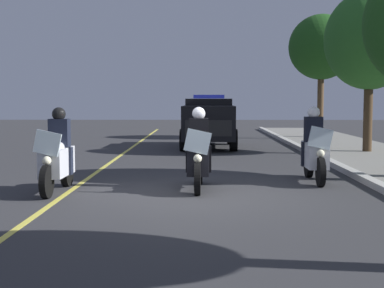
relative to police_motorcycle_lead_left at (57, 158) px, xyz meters
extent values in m
plane|color=#333335|center=(0.35, 2.72, -0.70)|extent=(80.00, 80.00, 0.00)
cube|color=#E0D14C|center=(0.35, 0.23, -0.70)|extent=(48.00, 0.12, 0.01)
cylinder|color=black|center=(0.76, -0.02, -0.38)|extent=(0.64, 0.13, 0.64)
cylinder|color=black|center=(-0.74, 0.02, -0.38)|extent=(0.64, 0.15, 0.64)
cube|color=silver|center=(0.03, 0.00, -0.08)|extent=(1.21, 0.46, 0.56)
ellipsoid|color=silver|center=(0.08, 0.00, 0.22)|extent=(0.57, 0.33, 0.24)
cube|color=silver|center=(0.66, -0.01, 0.35)|extent=(0.07, 0.56, 0.53)
sphere|color=#F9F4CC|center=(0.72, -0.01, 0.02)|extent=(0.17, 0.17, 0.17)
sphere|color=red|center=(0.53, -0.17, 0.28)|extent=(0.09, 0.09, 0.09)
sphere|color=#1933F2|center=(0.54, 0.15, 0.28)|extent=(0.09, 0.09, 0.09)
cube|color=black|center=(-0.20, 0.00, 0.48)|extent=(0.29, 0.41, 0.60)
cube|color=black|center=(-0.13, 0.20, -0.08)|extent=(0.18, 0.14, 0.56)
cube|color=black|center=(-0.14, -0.20, -0.08)|extent=(0.18, 0.14, 0.56)
sphere|color=black|center=(-0.18, 0.00, 0.88)|extent=(0.28, 0.28, 0.28)
cylinder|color=black|center=(0.36, 2.85, -0.38)|extent=(0.64, 0.13, 0.64)
cylinder|color=black|center=(-1.14, 2.88, -0.38)|extent=(0.64, 0.15, 0.64)
cube|color=black|center=(-0.37, 2.86, -0.08)|extent=(1.21, 0.46, 0.56)
ellipsoid|color=black|center=(-0.32, 2.86, 0.22)|extent=(0.57, 0.33, 0.24)
cube|color=silver|center=(0.26, 2.85, 0.35)|extent=(0.07, 0.56, 0.53)
sphere|color=#F9F4CC|center=(0.32, 2.85, 0.02)|extent=(0.17, 0.17, 0.17)
sphere|color=red|center=(0.12, 2.69, 0.28)|extent=(0.09, 0.09, 0.09)
sphere|color=#1933F2|center=(0.13, 3.01, 0.28)|extent=(0.09, 0.09, 0.09)
cube|color=black|center=(-0.60, 2.87, 0.48)|extent=(0.29, 0.41, 0.60)
cube|color=black|center=(-0.54, 3.07, -0.08)|extent=(0.18, 0.14, 0.56)
cube|color=black|center=(-0.55, 2.67, -0.08)|extent=(0.18, 0.14, 0.56)
sphere|color=silver|center=(-0.58, 2.87, 0.88)|extent=(0.28, 0.28, 0.28)
cylinder|color=black|center=(-0.74, 5.49, -0.38)|extent=(0.64, 0.13, 0.64)
cylinder|color=black|center=(-2.24, 5.52, -0.38)|extent=(0.64, 0.15, 0.64)
cube|color=silver|center=(-1.47, 5.51, -0.08)|extent=(1.21, 0.46, 0.56)
ellipsoid|color=silver|center=(-1.42, 5.50, 0.22)|extent=(0.57, 0.33, 0.24)
cube|color=silver|center=(-0.84, 5.49, 0.35)|extent=(0.07, 0.56, 0.53)
sphere|color=#F9F4CC|center=(-0.78, 5.49, 0.02)|extent=(0.17, 0.17, 0.17)
sphere|color=red|center=(-0.97, 5.34, 0.28)|extent=(0.09, 0.09, 0.09)
sphere|color=#1933F2|center=(-0.96, 5.66, 0.28)|extent=(0.09, 0.09, 0.09)
cube|color=black|center=(-1.70, 5.51, 0.48)|extent=(0.29, 0.41, 0.60)
cube|color=black|center=(-1.63, 5.71, -0.08)|extent=(0.18, 0.14, 0.56)
cube|color=black|center=(-1.64, 5.31, -0.08)|extent=(0.18, 0.14, 0.56)
sphere|color=white|center=(-1.68, 5.51, 0.88)|extent=(0.28, 0.28, 0.28)
cube|color=black|center=(-10.52, 3.23, 0.32)|extent=(4.94, 2.00, 1.24)
cube|color=black|center=(-10.82, 3.24, 1.02)|extent=(2.44, 1.80, 0.36)
cube|color=#2633D8|center=(-10.62, 3.23, 1.28)|extent=(0.30, 1.21, 0.14)
cube|color=black|center=(-8.12, 3.18, 0.18)|extent=(0.15, 1.62, 0.56)
cylinder|color=black|center=(-8.95, 4.10, -0.30)|extent=(0.81, 0.30, 0.80)
cylinder|color=black|center=(-8.99, 2.30, -0.30)|extent=(0.81, 0.30, 0.80)
cylinder|color=black|center=(-12.05, 4.16, -0.30)|extent=(0.81, 0.30, 0.80)
cylinder|color=black|center=(-12.09, 2.36, -0.30)|extent=(0.81, 0.30, 0.80)
cylinder|color=#42301E|center=(-7.99, 8.63, 0.68)|extent=(0.30, 0.30, 2.56)
ellipsoid|color=#286023|center=(-7.99, 8.63, 3.18)|extent=(3.05, 3.05, 3.35)
cylinder|color=#4C3823|center=(-15.42, 8.58, 0.90)|extent=(0.29, 0.29, 3.00)
ellipsoid|color=#1E4C19|center=(-15.42, 8.58, 3.62)|extent=(3.07, 3.07, 3.05)
camera|label=1|loc=(11.26, 2.91, 1.19)|focal=52.48mm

